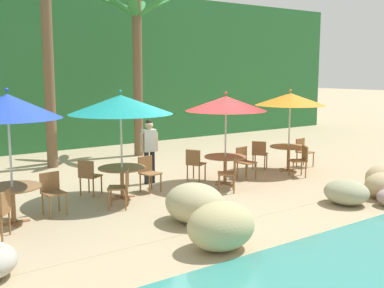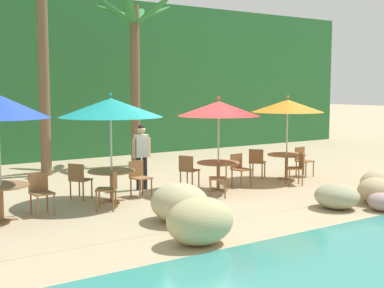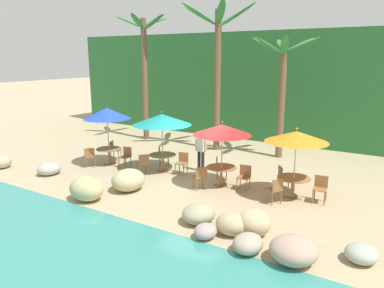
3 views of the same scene
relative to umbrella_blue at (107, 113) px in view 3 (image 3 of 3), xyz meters
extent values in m
plane|color=tan|center=(4.50, 0.10, -2.28)|extent=(120.00, 120.00, 0.00)
cube|color=tan|center=(4.50, 0.10, -2.28)|extent=(18.00, 5.20, 0.01)
cube|color=#286633|center=(4.50, 9.10, 0.72)|extent=(28.00, 2.40, 6.00)
ellipsoid|color=tan|center=(2.90, -2.01, -1.90)|extent=(1.11, 1.26, 0.78)
ellipsoid|color=tan|center=(-3.53, -2.82, -2.00)|extent=(0.75, 0.81, 0.56)
ellipsoid|color=tan|center=(6.39, -2.96, -2.01)|extent=(0.93, 1.02, 0.55)
ellipsoid|color=tan|center=(8.27, -3.76, -2.05)|extent=(0.73, 0.85, 0.47)
ellipsoid|color=tan|center=(8.02, -2.83, -1.93)|extent=(0.92, 0.83, 0.70)
ellipsoid|color=tan|center=(9.35, -3.63, -1.96)|extent=(1.12, 1.10, 0.64)
ellipsoid|color=#A1AC9D|center=(10.67, -2.76, -2.07)|extent=(0.74, 0.78, 0.43)
ellipsoid|color=tan|center=(7.51, -3.12, -1.98)|extent=(0.86, 0.76, 0.60)
ellipsoid|color=tan|center=(2.37, -3.46, -1.88)|extent=(1.21, 0.99, 0.81)
ellipsoid|color=#ADA89D|center=(-1.05, -2.31, -2.03)|extent=(0.85, 0.98, 0.50)
ellipsoid|color=#AA908E|center=(7.04, -3.67, -2.09)|extent=(0.59, 0.68, 0.39)
cylinder|color=silver|center=(0.00, 0.00, -1.09)|extent=(0.04, 0.04, 2.39)
cone|color=blue|center=(0.00, 0.00, 0.00)|extent=(2.02, 2.02, 0.47)
sphere|color=blue|center=(0.00, 0.00, 0.31)|extent=(0.07, 0.07, 0.07)
cube|color=olive|center=(0.00, 0.00, -2.27)|extent=(0.60, 0.12, 0.03)
cube|color=olive|center=(0.00, 0.00, -2.27)|extent=(0.12, 0.60, 0.03)
cylinder|color=olive|center=(0.00, 0.00, -1.91)|extent=(0.09, 0.09, 0.71)
cylinder|color=olive|center=(0.00, 0.00, -1.56)|extent=(1.10, 1.10, 0.03)
cylinder|color=olive|center=(1.04, -0.10, -2.06)|extent=(0.04, 0.04, 0.45)
cylinder|color=olive|center=(0.68, -0.13, -2.06)|extent=(0.04, 0.04, 0.45)
cylinder|color=olive|center=(1.01, 0.26, -2.06)|extent=(0.04, 0.04, 0.45)
cylinder|color=olive|center=(0.66, 0.23, -2.06)|extent=(0.04, 0.04, 0.45)
cube|color=olive|center=(0.85, 0.07, -1.82)|extent=(0.45, 0.45, 0.03)
cube|color=olive|center=(0.83, 0.26, -1.62)|extent=(0.42, 0.07, 0.42)
cylinder|color=olive|center=(-0.24, 1.01, -2.06)|extent=(0.04, 0.04, 0.45)
cylinder|color=olive|center=(-0.10, 0.69, -2.06)|extent=(0.04, 0.04, 0.45)
cylinder|color=olive|center=(-0.57, 0.87, -2.06)|extent=(0.04, 0.04, 0.45)
cylinder|color=olive|center=(-0.43, 0.55, -2.06)|extent=(0.04, 0.04, 0.45)
cube|color=olive|center=(-0.34, 0.78, -1.82)|extent=(0.55, 0.55, 0.03)
cube|color=olive|center=(-0.52, 0.70, -1.62)|extent=(0.20, 0.40, 0.42)
cylinder|color=olive|center=(-0.76, -0.72, -2.06)|extent=(0.04, 0.04, 0.45)
cylinder|color=olive|center=(-0.54, -0.43, -2.06)|extent=(0.04, 0.04, 0.45)
cylinder|color=olive|center=(-0.47, -0.93, -2.06)|extent=(0.04, 0.04, 0.45)
cylinder|color=olive|center=(-0.26, -0.65, -2.06)|extent=(0.04, 0.04, 0.45)
cube|color=olive|center=(-0.51, -0.68, -1.82)|extent=(0.59, 0.59, 0.03)
cube|color=olive|center=(-0.35, -0.80, -1.62)|extent=(0.28, 0.36, 0.42)
cylinder|color=silver|center=(2.60, 0.43, -1.14)|extent=(0.04, 0.04, 2.29)
cone|color=teal|center=(2.60, 0.43, -0.09)|extent=(2.38, 2.38, 0.43)
sphere|color=teal|center=(2.60, 0.43, 0.20)|extent=(0.07, 0.07, 0.07)
cube|color=olive|center=(2.60, 0.43, -2.27)|extent=(0.60, 0.12, 0.03)
cube|color=olive|center=(2.60, 0.43, -2.27)|extent=(0.12, 0.60, 0.03)
cylinder|color=olive|center=(2.60, 0.43, -1.91)|extent=(0.09, 0.09, 0.71)
cylinder|color=olive|center=(2.60, 0.43, -1.56)|extent=(1.10, 1.10, 0.03)
cylinder|color=olive|center=(3.65, 0.40, -2.06)|extent=(0.04, 0.04, 0.45)
cylinder|color=olive|center=(3.29, 0.35, -2.06)|extent=(0.04, 0.04, 0.45)
cylinder|color=olive|center=(3.59, 0.76, -2.06)|extent=(0.04, 0.04, 0.45)
cylinder|color=olive|center=(3.24, 0.70, -2.06)|extent=(0.04, 0.04, 0.45)
cube|color=olive|center=(3.44, 0.55, -1.82)|extent=(0.48, 0.48, 0.03)
cube|color=olive|center=(3.42, 0.75, -1.62)|extent=(0.42, 0.10, 0.42)
cylinder|color=olive|center=(2.20, 1.39, -2.06)|extent=(0.04, 0.04, 0.45)
cylinder|color=olive|center=(2.39, 1.09, -2.06)|extent=(0.04, 0.04, 0.45)
cylinder|color=olive|center=(1.90, 1.20, -2.06)|extent=(0.04, 0.04, 0.45)
cylinder|color=olive|center=(2.09, 0.90, -2.06)|extent=(0.04, 0.04, 0.45)
cube|color=olive|center=(2.14, 1.14, -1.82)|extent=(0.58, 0.58, 0.03)
cube|color=olive|center=(1.98, 1.03, -1.62)|extent=(0.26, 0.37, 0.42)
cylinder|color=olive|center=(1.88, -0.32, -2.06)|extent=(0.04, 0.04, 0.45)
cylinder|color=olive|center=(2.08, -0.03, -2.06)|extent=(0.04, 0.04, 0.45)
cylinder|color=olive|center=(2.18, -0.52, -2.06)|extent=(0.04, 0.04, 0.45)
cylinder|color=olive|center=(2.38, -0.23, -2.06)|extent=(0.04, 0.04, 0.45)
cube|color=olive|center=(2.13, -0.28, -1.82)|extent=(0.58, 0.58, 0.03)
cube|color=olive|center=(2.29, -0.39, -1.62)|extent=(0.26, 0.37, 0.42)
cylinder|color=silver|center=(5.48, 0.14, -1.18)|extent=(0.04, 0.04, 2.21)
cone|color=red|center=(5.48, 0.14, -0.17)|extent=(2.10, 2.10, 0.37)
sphere|color=red|center=(5.48, 0.14, 0.10)|extent=(0.07, 0.07, 0.07)
cube|color=olive|center=(5.48, 0.14, -2.27)|extent=(0.60, 0.12, 0.03)
cube|color=olive|center=(5.48, 0.14, -2.27)|extent=(0.12, 0.60, 0.03)
cylinder|color=olive|center=(5.48, 0.14, -1.91)|extent=(0.09, 0.09, 0.71)
cylinder|color=olive|center=(5.48, 0.14, -1.56)|extent=(1.10, 1.10, 0.03)
cylinder|color=olive|center=(6.52, 0.07, -2.06)|extent=(0.04, 0.04, 0.45)
cylinder|color=olive|center=(6.16, 0.03, -2.06)|extent=(0.04, 0.04, 0.45)
cylinder|color=olive|center=(6.48, 0.43, -2.06)|extent=(0.04, 0.04, 0.45)
cylinder|color=olive|center=(6.12, 0.39, -2.06)|extent=(0.04, 0.04, 0.45)
cube|color=olive|center=(6.32, 0.23, -1.82)|extent=(0.46, 0.46, 0.03)
cube|color=olive|center=(6.30, 0.43, -1.62)|extent=(0.42, 0.08, 0.42)
cylinder|color=olive|center=(5.18, 1.14, -2.06)|extent=(0.04, 0.04, 0.45)
cylinder|color=olive|center=(5.34, 0.82, -2.06)|extent=(0.04, 0.04, 0.45)
cylinder|color=olive|center=(4.86, 0.98, -2.06)|extent=(0.04, 0.04, 0.45)
cylinder|color=olive|center=(5.02, 0.66, -2.06)|extent=(0.04, 0.04, 0.45)
cube|color=olive|center=(5.10, 0.90, -1.82)|extent=(0.56, 0.56, 0.03)
cube|color=olive|center=(4.92, 0.81, -1.62)|extent=(0.22, 0.39, 0.42)
cylinder|color=olive|center=(4.70, -0.56, -2.06)|extent=(0.04, 0.04, 0.45)
cylinder|color=olive|center=(4.92, -0.28, -2.06)|extent=(0.04, 0.04, 0.45)
cylinder|color=olive|center=(4.99, -0.78, -2.06)|extent=(0.04, 0.04, 0.45)
cylinder|color=olive|center=(5.20, -0.50, -2.06)|extent=(0.04, 0.04, 0.45)
cube|color=olive|center=(4.95, -0.53, -1.82)|extent=(0.59, 0.59, 0.03)
cube|color=olive|center=(5.11, -0.65, -1.62)|extent=(0.29, 0.35, 0.42)
cylinder|color=silver|center=(8.08, 0.34, -1.17)|extent=(0.04, 0.04, 2.23)
cone|color=orange|center=(8.08, 0.34, -0.16)|extent=(2.05, 2.05, 0.35)
sphere|color=orange|center=(8.08, 0.34, 0.10)|extent=(0.07, 0.07, 0.07)
cube|color=olive|center=(8.08, 0.34, -2.27)|extent=(0.60, 0.12, 0.03)
cube|color=olive|center=(8.08, 0.34, -2.27)|extent=(0.12, 0.60, 0.03)
cylinder|color=olive|center=(8.08, 0.34, -1.91)|extent=(0.09, 0.09, 0.71)
cylinder|color=olive|center=(8.08, 0.34, -1.56)|extent=(1.10, 1.10, 0.03)
cylinder|color=olive|center=(9.13, 0.27, -2.06)|extent=(0.04, 0.04, 0.45)
cylinder|color=olive|center=(8.77, 0.23, -2.06)|extent=(0.04, 0.04, 0.45)
cylinder|color=olive|center=(9.09, 0.62, -2.06)|extent=(0.04, 0.04, 0.45)
cylinder|color=olive|center=(8.73, 0.59, -2.06)|extent=(0.04, 0.04, 0.45)
cube|color=olive|center=(8.93, 0.43, -1.82)|extent=(0.46, 0.46, 0.03)
cube|color=olive|center=(8.91, 0.63, -1.62)|extent=(0.42, 0.08, 0.42)
cylinder|color=olive|center=(7.63, 1.28, -2.06)|extent=(0.04, 0.04, 0.45)
cylinder|color=olive|center=(7.84, 0.99, -2.06)|extent=(0.04, 0.04, 0.45)
cylinder|color=olive|center=(7.34, 1.07, -2.06)|extent=(0.04, 0.04, 0.45)
cylinder|color=olive|center=(7.55, 0.78, -2.06)|extent=(0.04, 0.04, 0.45)
cube|color=olive|center=(7.59, 1.03, -1.82)|extent=(0.59, 0.59, 0.03)
cube|color=olive|center=(7.43, 0.91, -1.62)|extent=(0.27, 0.36, 0.42)
cylinder|color=olive|center=(7.42, -0.46, -2.06)|extent=(0.04, 0.04, 0.45)
cylinder|color=olive|center=(7.59, -0.15, -2.06)|extent=(0.04, 0.04, 0.45)
cylinder|color=olive|center=(7.73, -0.64, -2.06)|extent=(0.04, 0.04, 0.45)
cylinder|color=olive|center=(7.90, -0.33, -2.06)|extent=(0.04, 0.04, 0.45)
cube|color=olive|center=(7.66, -0.40, -1.82)|extent=(0.57, 0.57, 0.03)
cube|color=olive|center=(7.83, -0.50, -1.62)|extent=(0.24, 0.38, 0.42)
cylinder|color=brown|center=(-2.04, 5.09, 1.06)|extent=(0.32, 0.32, 6.68)
ellipsoid|color=#2D7A38|center=(-1.27, 5.01, 4.17)|extent=(1.47, 0.49, 0.81)
ellipsoid|color=#2D7A38|center=(-1.75, 5.81, 4.26)|extent=(0.91, 1.56, 0.55)
ellipsoid|color=#2D7A38|center=(-2.62, 5.61, 4.26)|extent=(1.37, 1.30, 0.56)
ellipsoid|color=#2D7A38|center=(-2.73, 4.72, 4.21)|extent=(1.48, 1.03, 0.70)
ellipsoid|color=#2D7A38|center=(-1.83, 4.34, 4.18)|extent=(0.75, 1.50, 0.79)
cylinder|color=brown|center=(2.62, 5.01, 1.14)|extent=(0.32, 0.32, 6.85)
ellipsoid|color=#2D7A38|center=(3.58, 5.18, 4.30)|extent=(1.77, 0.66, 1.11)
ellipsoid|color=#2D7A38|center=(3.14, 5.83, 4.33)|extent=(1.26, 1.71, 0.99)
ellipsoid|color=#2D7A38|center=(2.21, 5.89, 4.44)|extent=(1.13, 1.89, 0.62)
ellipsoid|color=#2D7A38|center=(1.65, 4.89, 4.31)|extent=(1.79, 0.57, 1.05)
ellipsoid|color=#2D7A38|center=(2.01, 4.24, 4.32)|extent=(1.39, 1.62, 1.02)
ellipsoid|color=#2D7A38|center=(3.17, 4.20, 4.34)|extent=(1.32, 1.69, 0.95)
cylinder|color=brown|center=(5.83, 5.28, 0.40)|extent=(0.32, 0.32, 5.36)
ellipsoid|color=#2D7A38|center=(6.62, 5.40, 2.89)|extent=(1.56, 0.59, 0.72)
ellipsoid|color=#2D7A38|center=(6.33, 5.91, 2.89)|extent=(1.22, 1.42, 0.71)
ellipsoid|color=#2D7A38|center=(5.43, 5.97, 2.93)|extent=(1.10, 1.53, 0.58)
ellipsoid|color=#2D7A38|center=(5.04, 5.18, 2.84)|extent=(1.51, 0.55, 0.85)
ellipsoid|color=#2D7A38|center=(5.32, 4.67, 2.84)|extent=(1.22, 1.36, 0.84)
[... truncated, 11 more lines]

